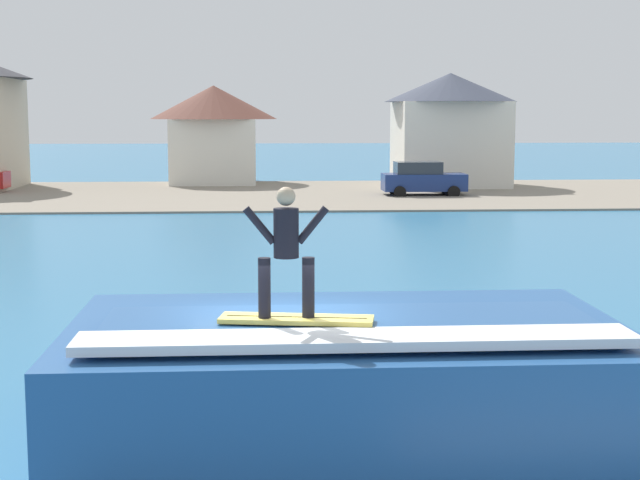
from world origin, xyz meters
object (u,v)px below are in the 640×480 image
object	(u,v)px
wave_crest	(346,377)
surfer	(286,245)
surfboard	(296,319)
house_small_cottage	(214,127)
car_far_shore	(422,179)
house_gabled_white	(450,124)

from	to	relation	value
wave_crest	surfer	xyz separation A→B (m)	(-0.83, -0.70, 1.92)
surfer	surfboard	bearing A→B (deg)	9.35
wave_crest	surfer	size ratio (longest dim) A/B	4.50
surfboard	house_small_cottage	size ratio (longest dim) A/B	0.26
surfer	car_far_shore	world-z (taller)	surfer
surfer	house_small_cottage	world-z (taller)	house_small_cottage
wave_crest	house_gabled_white	bearing A→B (deg)	76.83
house_small_cottage	surfer	bearing A→B (deg)	-86.39
wave_crest	car_far_shore	bearing A→B (deg)	78.62
house_gabled_white	surfboard	bearing A→B (deg)	-103.83
house_gabled_white	wave_crest	bearing A→B (deg)	-103.17
wave_crest	surfer	distance (m)	2.20
house_gabled_white	house_small_cottage	world-z (taller)	house_gabled_white
surfer	house_small_cottage	bearing A→B (deg)	93.61
surfboard	surfer	xyz separation A→B (m)	(-0.13, -0.02, 0.96)
wave_crest	house_small_cottage	xyz separation A→B (m)	(-3.88, 47.62, 2.71)
car_far_shore	house_gabled_white	bearing A→B (deg)	66.98
surfboard	car_far_shore	bearing A→B (deg)	77.80
wave_crest	house_gabled_white	xyz separation A→B (m)	(10.32, 44.10, 2.92)
wave_crest	car_far_shore	size ratio (longest dim) A/B	1.71
wave_crest	surfboard	size ratio (longest dim) A/B	3.72
car_far_shore	house_small_cottage	bearing A→B (deg)	139.00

